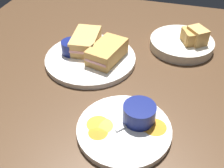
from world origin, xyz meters
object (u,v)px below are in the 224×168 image
object	(u,v)px
sandwich_half_far	(86,41)
plate_chips_companion	(124,130)
plate_sandwich_main	(91,59)
spoon_by_gravy_ramekin	(141,118)
ramekin_dark_sauce	(72,47)
ramekin_light_gravy	(139,113)
bread_basket_rear	(184,42)
sandwich_half_near	(107,52)
spoon_by_dark_ramekin	(89,52)

from	to	relation	value
sandwich_half_far	plate_chips_companion	size ratio (longest dim) A/B	0.65
plate_sandwich_main	spoon_by_gravy_ramekin	bearing A→B (deg)	42.95
ramekin_dark_sauce	ramekin_light_gravy	size ratio (longest dim) A/B	0.82
sandwich_half_far	bread_basket_rear	world-z (taller)	bread_basket_rear
sandwich_half_far	ramekin_dark_sauce	xyz separation A→B (cm)	(3.81, -3.23, -0.27)
sandwich_half_near	spoon_by_dark_ramekin	world-z (taller)	sandwich_half_near
ramekin_light_gravy	bread_basket_rear	world-z (taller)	bread_basket_rear
sandwich_half_far	ramekin_light_gravy	world-z (taller)	sandwich_half_far
bread_basket_rear	spoon_by_dark_ramekin	bearing A→B (deg)	-64.05
ramekin_light_gravy	ramekin_dark_sauce	bearing A→B (deg)	-130.77
plate_sandwich_main	bread_basket_rear	distance (cm)	30.78
sandwich_half_far	ramekin_light_gravy	bearing A→B (deg)	40.84
sandwich_half_near	spoon_by_dark_ramekin	bearing A→B (deg)	-101.26
plate_sandwich_main	ramekin_light_gravy	bearing A→B (deg)	42.02
sandwich_half_far	sandwich_half_near	bearing A→B (deg)	64.23
plate_sandwich_main	ramekin_light_gravy	xyz separation A→B (cm)	(21.56, 19.43, 3.06)
sandwich_half_near	bread_basket_rear	distance (cm)	26.17
spoon_by_dark_ramekin	bread_basket_rear	distance (cm)	30.99
spoon_by_dark_ramekin	ramekin_dark_sauce	bearing A→B (deg)	-77.23
plate_sandwich_main	spoon_by_gravy_ramekin	size ratio (longest dim) A/B	3.26
spoon_by_dark_ramekin	spoon_by_gravy_ramekin	xyz separation A→B (cm)	(22.90, 20.92, 0.00)
plate_sandwich_main	ramekin_light_gravy	size ratio (longest dim) A/B	3.64
spoon_by_dark_ramekin	bread_basket_rear	world-z (taller)	bread_basket_rear
sandwich_half_far	spoon_by_gravy_ramekin	world-z (taller)	sandwich_half_far
ramekin_dark_sauce	plate_chips_companion	bearing A→B (deg)	42.13
ramekin_light_gravy	plate_sandwich_main	bearing A→B (deg)	-137.98
sandwich_half_far	bread_basket_rear	bearing A→B (deg)	110.16
plate_chips_companion	plate_sandwich_main	bearing A→B (deg)	-146.00
sandwich_half_far	ramekin_dark_sauce	size ratio (longest dim) A/B	2.26
sandwich_half_near	ramekin_dark_sauce	bearing A→B (deg)	-90.65
sandwich_half_far	ramekin_dark_sauce	bearing A→B (deg)	-40.30
spoon_by_dark_ramekin	plate_sandwich_main	bearing A→B (deg)	34.81
plate_sandwich_main	spoon_by_dark_ramekin	distance (cm)	2.33
spoon_by_dark_ramekin	plate_chips_companion	world-z (taller)	spoon_by_dark_ramekin
plate_chips_companion	sandwich_half_far	bearing A→B (deg)	-145.96
plate_sandwich_main	sandwich_half_far	size ratio (longest dim) A/B	1.97
plate_sandwich_main	plate_chips_companion	bearing A→B (deg)	34.00
plate_chips_companion	spoon_by_gravy_ramekin	xyz separation A→B (cm)	(-3.55, 3.05, 1.16)
sandwich_half_far	plate_chips_companion	distance (cm)	35.29
spoon_by_dark_ramekin	sandwich_half_near	bearing A→B (deg)	78.74
spoon_by_gravy_ramekin	ramekin_light_gravy	bearing A→B (deg)	-47.96
plate_sandwich_main	ramekin_dark_sauce	bearing A→B (deg)	-94.77
sandwich_half_near	bread_basket_rear	world-z (taller)	bread_basket_rear
ramekin_dark_sauce	spoon_by_dark_ramekin	distance (cm)	5.44
spoon_by_gravy_ramekin	sandwich_half_far	bearing A→B (deg)	-138.38
plate_sandwich_main	sandwich_half_far	bearing A→B (deg)	-145.77
ramekin_dark_sauce	spoon_by_dark_ramekin	xyz separation A→B (cm)	(-1.14, 5.02, -1.76)
sandwich_half_near	bread_basket_rear	xyz separation A→B (cm)	(-14.83, 21.50, -1.71)
sandwich_half_near	plate_sandwich_main	bearing A→B (deg)	-85.77
bread_basket_rear	sandwich_half_near	bearing A→B (deg)	-55.41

